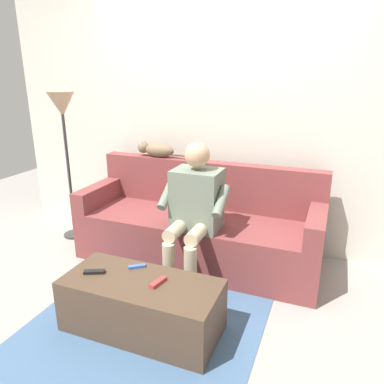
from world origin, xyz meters
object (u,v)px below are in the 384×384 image
Objects in this scene: couch at (199,229)px; floor_lamp at (63,117)px; remote_black at (94,272)px; person_solo_seated at (194,205)px; cat_on_backrest at (156,150)px; coffee_table at (142,305)px; remote_blue at (137,266)px; remote_red at (158,282)px.

floor_lamp is at bearing 0.23° from couch.
floor_lamp reaches higher than couch.
couch is 1.45× the size of floor_lamp.
person_solo_seated is at bearing 35.97° from remote_black.
coffee_table is at bearing 112.36° from cat_on_backrest.
coffee_table is 7.43× the size of remote_black.
coffee_table is at bearing -20.38° from remote_black.
person_solo_seated is 9.71× the size of remote_blue.
remote_black is at bearing 61.10° from person_solo_seated.
remote_red is at bearing 116.91° from cat_on_backrest.
remote_black is (0.35, 0.03, 0.20)m from coffee_table.
cat_on_backrest reaches higher than remote_blue.
cat_on_backrest is 1.59m from remote_red.
remote_red reaches higher than remote_black.
coffee_table is at bearing 143.07° from floor_lamp.
remote_red is (-0.12, 1.07, 0.08)m from couch.
coffee_table is 1.96× the size of cat_on_backrest.
cat_on_backrest reaches higher than coffee_table.
couch is 0.89m from cat_on_backrest.
couch is at bearing -179.77° from floor_lamp.
person_solo_seated is at bearing 167.94° from floor_lamp.
person_solo_seated reaches higher than remote_blue.
couch reaches higher than remote_red.
remote_blue is at bearing -52.29° from coffee_table.
person_solo_seated is (-0.08, -0.75, 0.48)m from coffee_table.
remote_blue is 1.84m from floor_lamp.
remote_blue is at bearing 144.79° from floor_lamp.
remote_blue is (-0.23, -0.17, -0.00)m from remote_black.
remote_black is at bearing 72.70° from couch.
person_solo_seated is 0.70m from remote_blue.
remote_blue is (0.11, -0.14, 0.19)m from coffee_table.
cat_on_backrest is at bearing -163.19° from floor_lamp.
coffee_table is at bearing 90.00° from couch.
couch is at bearing 46.45° from remote_blue.
remote_black is at bearing 4.75° from coffee_table.
person_solo_seated is 8.19× the size of remote_black.
person_solo_seated is at bearing 15.02° from remote_red.
person_solo_seated is 0.93m from remote_black.
floor_lamp is (1.43, -1.07, 1.08)m from coffee_table.
remote_blue is at bearing 71.99° from person_solo_seated.
person_solo_seated is 0.79m from remote_red.
couch is 1.72m from floor_lamp.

